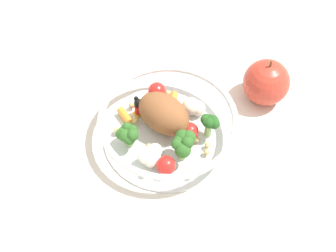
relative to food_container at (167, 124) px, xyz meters
name	(u,v)px	position (x,y,z in m)	size (l,w,h in m)	color
ground_plane	(164,128)	(-0.01, 0.00, -0.03)	(2.40, 2.40, 0.00)	silver
food_container	(167,124)	(0.00, 0.00, 0.00)	(0.22, 0.22, 0.07)	white
loose_apple	(266,82)	(-0.07, 0.17, 0.01)	(0.08, 0.08, 0.09)	#BC3828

